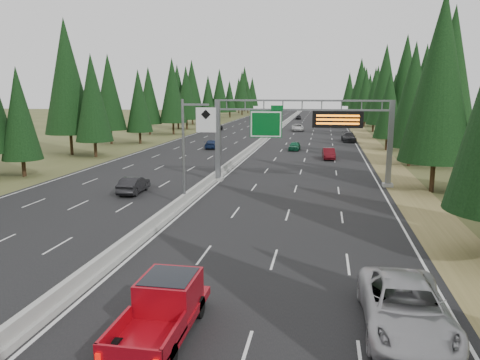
# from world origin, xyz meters

# --- Properties ---
(road) EXTENTS (32.00, 260.00, 0.08)m
(road) POSITION_xyz_m (0.00, 80.00, 0.04)
(road) COLOR black
(road) RESTS_ON ground
(shoulder_right) EXTENTS (3.60, 260.00, 0.06)m
(shoulder_right) POSITION_xyz_m (17.80, 80.00, 0.03)
(shoulder_right) COLOR olive
(shoulder_right) RESTS_ON ground
(shoulder_left) EXTENTS (3.60, 260.00, 0.06)m
(shoulder_left) POSITION_xyz_m (-17.80, 80.00, 0.03)
(shoulder_left) COLOR #3F4822
(shoulder_left) RESTS_ON ground
(median_barrier) EXTENTS (0.70, 260.00, 0.85)m
(median_barrier) POSITION_xyz_m (0.00, 80.00, 0.41)
(median_barrier) COLOR #9A9A95
(median_barrier) RESTS_ON road
(sign_gantry) EXTENTS (16.75, 0.98, 7.80)m
(sign_gantry) POSITION_xyz_m (8.92, 34.88, 5.27)
(sign_gantry) COLOR slate
(sign_gantry) RESTS_ON road
(hov_sign_pole) EXTENTS (2.80, 0.50, 8.00)m
(hov_sign_pole) POSITION_xyz_m (0.58, 24.97, 4.72)
(hov_sign_pole) COLOR slate
(hov_sign_pole) RESTS_ON road
(tree_row_right) EXTENTS (11.86, 240.74, 18.71)m
(tree_row_right) POSITION_xyz_m (21.90, 68.10, 9.34)
(tree_row_right) COLOR black
(tree_row_right) RESTS_ON ground
(tree_row_left) EXTENTS (11.15, 241.41, 18.86)m
(tree_row_left) POSITION_xyz_m (-21.96, 65.63, 9.05)
(tree_row_left) COLOR black
(tree_row_left) RESTS_ON ground
(silver_minivan) EXTENTS (3.05, 6.55, 1.81)m
(silver_minivan) POSITION_xyz_m (13.45, 8.00, 0.99)
(silver_minivan) COLOR #B9B8BD
(silver_minivan) RESTS_ON road
(red_pickup) EXTENTS (2.11, 5.90, 1.92)m
(red_pickup) POSITION_xyz_m (4.92, 6.48, 1.14)
(red_pickup) COLOR black
(red_pickup) RESTS_ON road
(car_ahead_green) EXTENTS (1.71, 3.84, 1.28)m
(car_ahead_green) POSITION_xyz_m (6.11, 60.03, 0.72)
(car_ahead_green) COLOR #155C3B
(car_ahead_green) RESTS_ON road
(car_ahead_dkred) EXTENTS (1.75, 4.28, 1.38)m
(car_ahead_dkred) POSITION_xyz_m (11.01, 51.82, 0.77)
(car_ahead_dkred) COLOR #4F0B11
(car_ahead_dkred) RESTS_ON road
(car_ahead_dkgrey) EXTENTS (2.53, 5.59, 1.59)m
(car_ahead_dkgrey) POSITION_xyz_m (14.50, 73.46, 0.87)
(car_ahead_dkgrey) COLOR black
(car_ahead_dkgrey) RESTS_ON road
(car_ahead_white) EXTENTS (2.92, 5.55, 1.49)m
(car_ahead_white) POSITION_xyz_m (4.59, 93.98, 0.82)
(car_ahead_white) COLOR silver
(car_ahead_white) RESTS_ON road
(car_ahead_far) EXTENTS (1.56, 3.88, 1.32)m
(car_ahead_far) POSITION_xyz_m (2.41, 135.44, 0.74)
(car_ahead_far) COLOR black
(car_ahead_far) RESTS_ON road
(car_onc_near) EXTENTS (1.70, 4.41, 1.43)m
(car_onc_near) POSITION_xyz_m (-5.50, 28.29, 0.80)
(car_onc_near) COLOR black
(car_onc_near) RESTS_ON road
(car_onc_blue) EXTENTS (1.98, 4.54, 1.30)m
(car_onc_blue) POSITION_xyz_m (-6.26, 60.12, 0.73)
(car_onc_blue) COLOR #15254C
(car_onc_blue) RESTS_ON road
(car_onc_white) EXTENTS (2.06, 4.85, 1.64)m
(car_onc_white) POSITION_xyz_m (-2.63, 84.41, 0.90)
(car_onc_white) COLOR white
(car_onc_white) RESTS_ON road
(car_onc_far) EXTENTS (2.85, 5.95, 1.64)m
(car_onc_far) POSITION_xyz_m (-13.29, 91.06, 0.90)
(car_onc_far) COLOR black
(car_onc_far) RESTS_ON road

